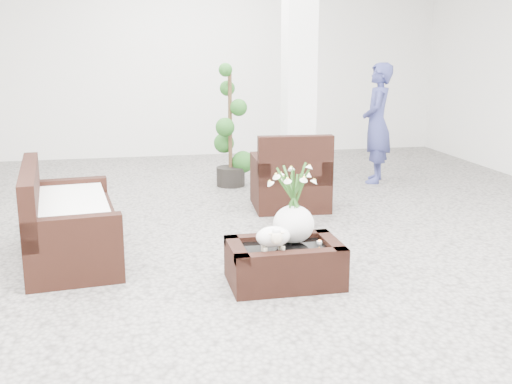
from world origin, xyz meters
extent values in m
plane|color=gray|center=(0.00, 0.00, 0.00)|extent=(11.00, 11.00, 0.00)
cube|color=white|center=(1.20, 2.80, 1.75)|extent=(0.40, 0.40, 3.50)
cube|color=black|center=(0.10, -0.76, 0.16)|extent=(0.90, 0.60, 0.31)
ellipsoid|color=white|center=(-0.02, -0.86, 0.42)|extent=(0.28, 0.23, 0.21)
cylinder|color=white|center=(0.40, -0.74, 0.33)|extent=(0.04, 0.04, 0.03)
cube|color=black|center=(0.77, 1.61, 0.46)|extent=(0.92, 0.89, 0.91)
cube|color=black|center=(-1.64, 0.26, 0.43)|extent=(0.94, 1.69, 0.86)
imported|color=navy|center=(2.33, 2.74, 0.84)|extent=(0.62, 0.72, 1.67)
camera|label=1|loc=(-1.11, -5.39, 1.90)|focal=43.58mm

